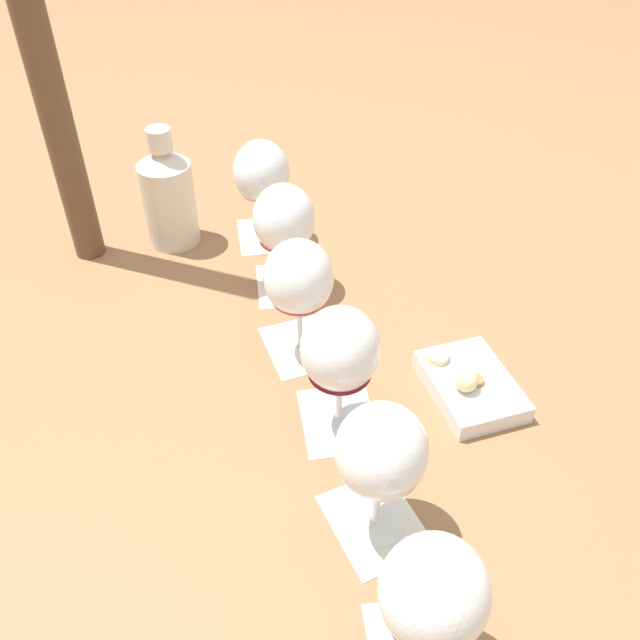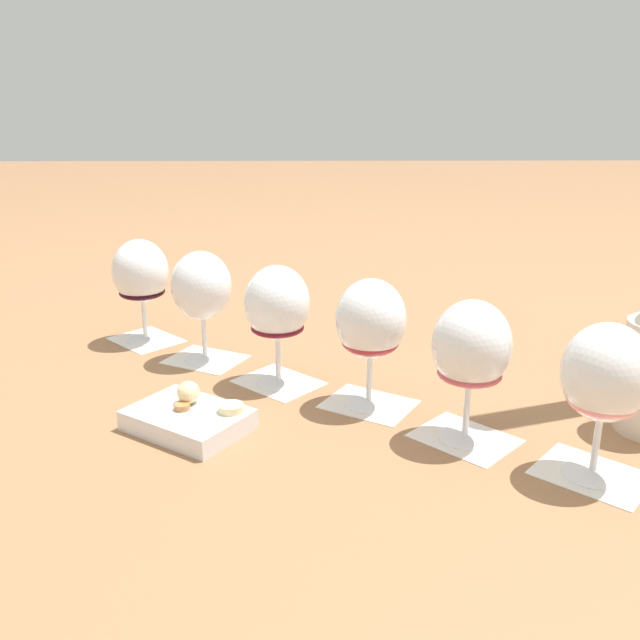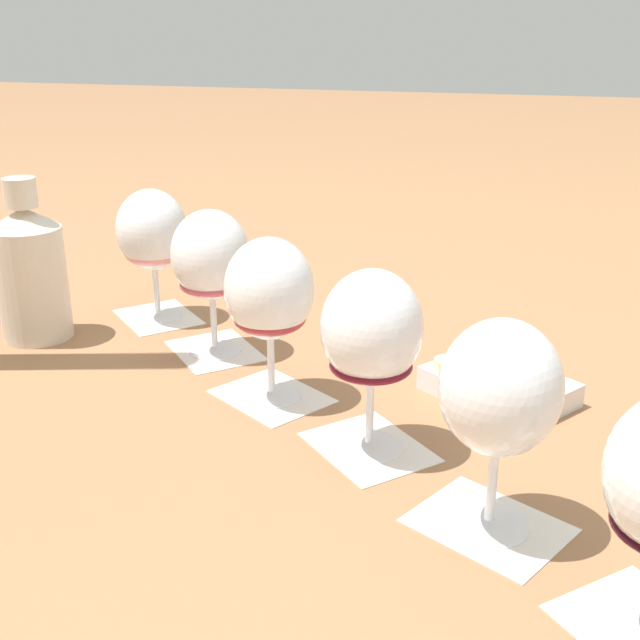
{
  "view_description": "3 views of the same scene",
  "coord_description": "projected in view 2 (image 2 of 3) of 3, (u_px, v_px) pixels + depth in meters",
  "views": [
    {
      "loc": [
        0.41,
        -0.52,
        0.67
      ],
      "look_at": [
        0.0,
        0.0,
        0.11
      ],
      "focal_mm": 38.0,
      "sensor_mm": 36.0,
      "label": 1
    },
    {
      "loc": [
        0.02,
        0.91,
        0.41
      ],
      "look_at": [
        0.0,
        0.0,
        0.11
      ],
      "focal_mm": 38.0,
      "sensor_mm": 36.0,
      "label": 2
    },
    {
      "loc": [
        0.22,
        -0.71,
        0.39
      ],
      "look_at": [
        0.0,
        0.0,
        0.11
      ],
      "focal_mm": 45.0,
      "sensor_mm": 36.0,
      "label": 3
    }
  ],
  "objects": [
    {
      "name": "wine_glass_4",
      "position": [
        202.0,
        290.0,
        1.08
      ],
      "size": [
        0.1,
        0.1,
        0.18
      ],
      "color": "white",
      "rests_on": "tasting_card_4"
    },
    {
      "name": "tasting_card_0",
      "position": [
        592.0,
        474.0,
        0.77
      ],
      "size": [
        0.15,
        0.15,
        0.0
      ],
      "color": "silver",
      "rests_on": "ground_plane"
    },
    {
      "name": "wine_glass_0",
      "position": [
        605.0,
        379.0,
        0.73
      ],
      "size": [
        0.1,
        0.1,
        0.18
      ],
      "color": "white",
      "rests_on": "tasting_card_0"
    },
    {
      "name": "tasting_card_1",
      "position": [
        465.0,
        438.0,
        0.85
      ],
      "size": [
        0.15,
        0.15,
        0.0
      ],
      "color": "silver",
      "rests_on": "ground_plane"
    },
    {
      "name": "wine_glass_1",
      "position": [
        471.0,
        350.0,
        0.82
      ],
      "size": [
        0.1,
        0.1,
        0.18
      ],
      "color": "white",
      "rests_on": "tasting_card_1"
    },
    {
      "name": "wine_glass_2",
      "position": [
        371.0,
        324.0,
        0.91
      ],
      "size": [
        0.1,
        0.1,
        0.18
      ],
      "color": "white",
      "rests_on": "tasting_card_2"
    },
    {
      "name": "tasting_card_5",
      "position": [
        146.0,
        340.0,
        1.21
      ],
      "size": [
        0.15,
        0.15,
        0.0
      ],
      "color": "silver",
      "rests_on": "ground_plane"
    },
    {
      "name": "tasting_card_4",
      "position": [
        205.0,
        359.0,
        1.11
      ],
      "size": [
        0.15,
        0.14,
        0.0
      ],
      "color": "silver",
      "rests_on": "ground_plane"
    },
    {
      "name": "wine_glass_3",
      "position": [
        277.0,
        307.0,
        0.99
      ],
      "size": [
        0.1,
        0.1,
        0.18
      ],
      "color": "white",
      "rests_on": "tasting_card_3"
    },
    {
      "name": "ground_plane",
      "position": [
        322.0,
        393.0,
        0.99
      ],
      "size": [
        8.0,
        8.0,
        0.0
      ],
      "primitive_type": "plane",
      "color": "#936642"
    },
    {
      "name": "snack_dish",
      "position": [
        189.0,
        418.0,
        0.88
      ],
      "size": [
        0.18,
        0.17,
        0.06
      ],
      "color": "silver",
      "rests_on": "ground_plane"
    },
    {
      "name": "tasting_card_2",
      "position": [
        369.0,
        404.0,
        0.95
      ],
      "size": [
        0.15,
        0.14,
        0.0
      ],
      "color": "silver",
      "rests_on": "ground_plane"
    },
    {
      "name": "wine_glass_5",
      "position": [
        141.0,
        275.0,
        1.17
      ],
      "size": [
        0.1,
        0.1,
        0.18
      ],
      "color": "white",
      "rests_on": "tasting_card_5"
    },
    {
      "name": "tasting_card_3",
      "position": [
        279.0,
        382.0,
        1.02
      ],
      "size": [
        0.15,
        0.15,
        0.0
      ],
      "color": "silver",
      "rests_on": "ground_plane"
    }
  ]
}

